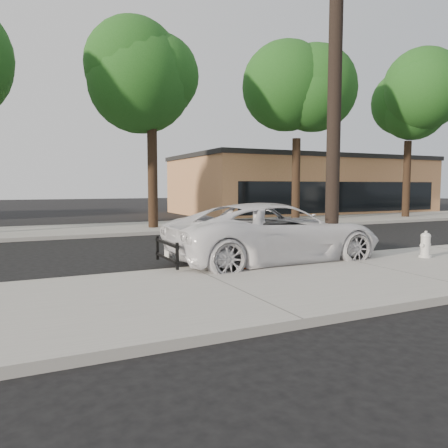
{
  "coord_description": "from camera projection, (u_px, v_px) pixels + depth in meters",
  "views": [
    {
      "loc": [
        -3.61,
        -11.47,
        2.03
      ],
      "look_at": [
        1.46,
        -0.84,
        1.0
      ],
      "focal_mm": 35.0,
      "sensor_mm": 36.0,
      "label": 1
    }
  ],
  "objects": [
    {
      "name": "ground",
      "position": [
        163.0,
        260.0,
        12.04
      ],
      "size": [
        120.0,
        120.0,
        0.0
      ],
      "primitive_type": "plane",
      "color": "black",
      "rests_on": "ground"
    },
    {
      "name": "near_sidewalk",
      "position": [
        233.0,
        291.0,
        8.17
      ],
      "size": [
        90.0,
        4.4,
        0.15
      ],
      "primitive_type": "cube",
      "color": "gray",
      "rests_on": "ground"
    },
    {
      "name": "far_sidewalk",
      "position": [
        106.0,
        229.0,
        19.68
      ],
      "size": [
        90.0,
        5.0,
        0.15
      ],
      "primitive_type": "cube",
      "color": "gray",
      "rests_on": "ground"
    },
    {
      "name": "curb_near",
      "position": [
        191.0,
        270.0,
        10.14
      ],
      "size": [
        90.0,
        0.12,
        0.16
      ],
      "primitive_type": "cube",
      "color": "#9E9B93",
      "rests_on": "ground"
    },
    {
      "name": "building_main",
      "position": [
        301.0,
        186.0,
        33.11
      ],
      "size": [
        18.0,
        10.0,
        4.0
      ],
      "primitive_type": "cube",
      "color": "#A97046",
      "rests_on": "ground"
    },
    {
      "name": "utility_pole",
      "position": [
        335.0,
        77.0,
        10.74
      ],
      "size": [
        1.4,
        0.34,
        9.0
      ],
      "color": "black",
      "rests_on": "near_sidewalk"
    },
    {
      "name": "tree_c",
      "position": [
        157.0,
        75.0,
        19.26
      ],
      "size": [
        4.96,
        4.8,
        9.55
      ],
      "color": "black",
      "rests_on": "far_sidewalk"
    },
    {
      "name": "tree_d",
      "position": [
        302.0,
        104.0,
        23.01
      ],
      "size": [
        4.5,
        4.35,
        8.75
      ],
      "color": "black",
      "rests_on": "far_sidewalk"
    },
    {
      "name": "tree_e",
      "position": [
        414.0,
        108.0,
        26.22
      ],
      "size": [
        4.8,
        4.65,
        9.25
      ],
      "color": "black",
      "rests_on": "far_sidewalk"
    },
    {
      "name": "police_cruiser",
      "position": [
        275.0,
        233.0,
        11.42
      ],
      "size": [
        5.76,
        2.7,
        1.59
      ],
      "primitive_type": "imported",
      "rotation": [
        0.0,
        0.0,
        1.58
      ],
      "color": "white",
      "rests_on": "ground"
    },
    {
      "name": "fire_hydrant",
      "position": [
        425.0,
        245.0,
        11.49
      ],
      "size": [
        0.35,
        0.32,
        0.66
      ],
      "rotation": [
        0.0,
        0.0,
        0.13
      ],
      "color": "silver",
      "rests_on": "near_sidewalk"
    },
    {
      "name": "traffic_cone",
      "position": [
        241.0,
        254.0,
        10.02
      ],
      "size": [
        0.37,
        0.37,
        0.65
      ],
      "rotation": [
        0.0,
        0.0,
        0.13
      ],
      "color": "#E94B0C",
      "rests_on": "near_sidewalk"
    }
  ]
}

